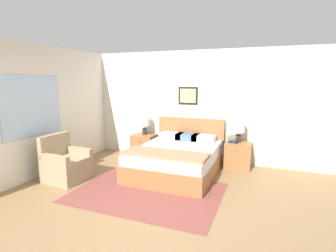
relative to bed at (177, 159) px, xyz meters
The scene contains 14 objects.
ground_plane 2.15m from the bed, 92.16° to the right, with size 16.00×16.00×0.00m, color olive.
wall_back 1.47m from the bed, 94.26° to the left, with size 7.25×0.09×2.60m.
wall_left 2.78m from the bed, 167.41° to the right, with size 0.08×5.58×2.60m.
area_rug_main 1.18m from the bed, 96.91° to the right, with size 2.50×1.80×0.01m.
bed is the anchor object (origin of this frame).
armchair 2.21m from the bed, 147.94° to the right, with size 0.77×0.75×0.88m.
nightstand_near_window 1.39m from the bed, 146.27° to the left, with size 0.55×0.49×0.57m.
nightstand_by_door 1.39m from the bed, 33.73° to the left, with size 0.55×0.49×0.57m.
table_lamp_near_window 1.52m from the bed, 145.38° to the left, with size 0.27×0.27×0.48m.
table_lamp_by_door 1.51m from the bed, 34.94° to the left, with size 0.27×0.27×0.48m.
book_thick_bottom 1.29m from the bed, 35.10° to the left, with size 0.20×0.24×0.04m.
book_hardcover_middle 1.30m from the bed, 35.10° to the left, with size 0.17×0.28×0.03m.
book_novel_upper 1.31m from the bed, 35.10° to the left, with size 0.18×0.26×0.03m.
book_slim_near_top 1.32m from the bed, 35.10° to the left, with size 0.22×0.29×0.04m.
Camera 1 is at (1.83, -2.83, 1.92)m, focal length 28.00 mm.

